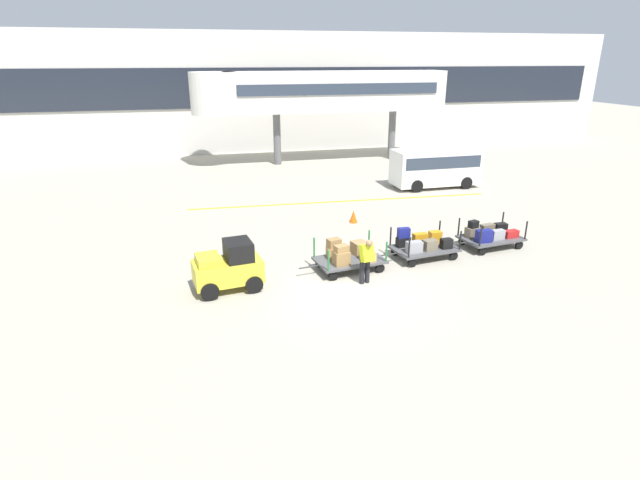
{
  "coord_description": "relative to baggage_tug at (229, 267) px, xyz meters",
  "views": [
    {
      "loc": [
        -4.35,
        -13.65,
        6.92
      ],
      "look_at": [
        -0.39,
        2.04,
        0.98
      ],
      "focal_mm": 28.08,
      "sensor_mm": 36.0,
      "label": 1
    }
  ],
  "objects": [
    {
      "name": "baggage_tug",
      "position": [
        0.0,
        0.0,
        0.0
      ],
      "size": [
        2.23,
        1.47,
        1.58
      ],
      "color": "gold",
      "rests_on": "ground_plane"
    },
    {
      "name": "shuttle_van",
      "position": [
        12.28,
        10.61,
        0.48
      ],
      "size": [
        4.81,
        1.99,
        2.1
      ],
      "color": "white",
      "rests_on": "ground_plane"
    },
    {
      "name": "ground_plane",
      "position": [
        3.6,
        -0.95,
        -0.75
      ],
      "size": [
        120.0,
        120.0,
        0.0
      ],
      "primitive_type": "plane",
      "color": "#A8A08E"
    },
    {
      "name": "baggage_cart_middle",
      "position": [
        7.05,
        0.96,
        -0.25
      ],
      "size": [
        3.07,
        1.69,
        1.11
      ],
      "color": "#4C4C4F",
      "rests_on": "ground_plane"
    },
    {
      "name": "baggage_cart_lead",
      "position": [
        4.09,
        0.55,
        -0.22
      ],
      "size": [
        3.07,
        1.69,
        1.1
      ],
      "color": "#4C4C4F",
      "rests_on": "ground_plane"
    },
    {
      "name": "baggage_handler",
      "position": [
        4.3,
        -0.66,
        0.11
      ],
      "size": [
        0.48,
        0.5,
        1.56
      ],
      "color": "black",
      "rests_on": "ground_plane"
    },
    {
      "name": "apron_lead_line",
      "position": [
        6.38,
        8.95,
        -0.75
      ],
      "size": [
        15.38,
        1.01,
        0.01
      ],
      "primitive_type": "cube",
      "rotation": [
        0.0,
        0.0,
        -0.05
      ],
      "color": "yellow",
      "rests_on": "ground_plane"
    },
    {
      "name": "jet_bridge",
      "position": [
        7.2,
        19.04,
        3.94
      ],
      "size": [
        17.12,
        3.0,
        6.04
      ],
      "color": "silver",
      "rests_on": "ground_plane"
    },
    {
      "name": "baggage_cart_tail",
      "position": [
        10.0,
        1.33,
        -0.26
      ],
      "size": [
        3.07,
        1.69,
        1.1
      ],
      "color": "#4C4C4F",
      "rests_on": "ground_plane"
    },
    {
      "name": "terminal_building",
      "position": [
        3.6,
        25.03,
        3.61
      ],
      "size": [
        60.46,
        2.51,
        8.71
      ],
      "color": "beige",
      "rests_on": "ground_plane"
    },
    {
      "name": "safety_cone_near",
      "position": [
        5.87,
        5.53,
        -0.48
      ],
      "size": [
        0.36,
        0.36,
        0.55
      ],
      "primitive_type": "cone",
      "color": "#EA590F",
      "rests_on": "ground_plane"
    }
  ]
}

